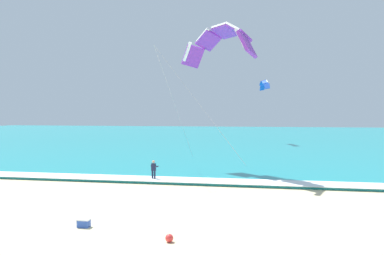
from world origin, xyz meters
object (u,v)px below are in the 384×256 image
Objects in this scene: cooler_box at (84,223)px; beach_ball at (169,238)px; kite_distant at (264,84)px; kitesurfer at (154,170)px; kite_primary at (220,41)px; surfboard at (154,181)px.

beach_ball is at bearing -16.33° from cooler_box.
kite_distant is 8.23× the size of cooler_box.
kitesurfer is 0.14× the size of kite_primary.
kitesurfer is 12.34m from cooler_box.
surfboard is 40.58m from kite_distant.
surfboard is 12.30m from cooler_box.
kitesurfer is 2.91× the size of cooler_box.
kite_primary is at bearing 44.23° from surfboard.
kite_distant is 52.27m from cooler_box.
kite_distant reaches higher than cooler_box.
kitesurfer reaches higher than surfboard.
kite_distant reaches higher than kitesurfer.
kite_primary reaches higher than kitesurfer.
beach_ball is at bearing -71.41° from kitesurfer.
kitesurfer reaches higher than beach_ball.
kite_distant is at bearing 85.24° from beach_ball.
beach_ball is at bearing -90.67° from kite_primary.
kite_primary is 21.09m from cooler_box.
surfboard is at bearing -103.12° from kite_distant.
kite_primary is (4.80, 4.68, 11.77)m from surfboard.
kite_primary is at bearing 89.33° from beach_ball.
kite_primary is at bearing -96.97° from kite_distant.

